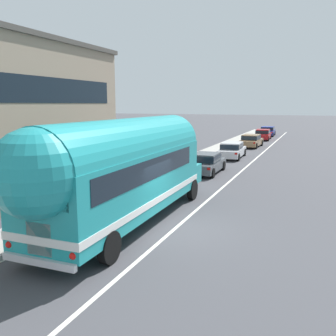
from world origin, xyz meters
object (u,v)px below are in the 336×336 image
car_second (232,149)px  car_third (251,140)px  car_fourth (263,134)px  car_lead (206,162)px  painted_bus (122,168)px  car_fifth (268,131)px

car_second → car_third: same height
car_second → car_fourth: (0.18, 17.94, 0.00)m
car_lead → car_fourth: 25.71m
car_third → car_fourth: 8.98m
car_second → car_third: 8.97m
painted_bus → car_second: size_ratio=2.59×
painted_bus → car_third: size_ratio=2.63×
car_second → car_fifth: same height
painted_bus → car_lead: size_ratio=2.76×
car_third → car_fifth: same height
car_fourth → car_second: bearing=-90.6°
car_second → car_third: size_ratio=1.02×
car_third → car_second: bearing=-91.0°
car_second → car_third: (0.16, 8.96, -0.00)m
car_third → car_fifth: 15.39m
painted_bus → car_third: (0.00, 28.71, -1.56)m
painted_bus → car_fourth: bearing=90.0°
car_second → car_fifth: bearing=90.0°
painted_bus → car_fourth: painted_bus is taller
car_fourth → car_third: bearing=-90.1°
car_second → car_fourth: bearing=89.4°
painted_bus → car_second: bearing=90.4°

